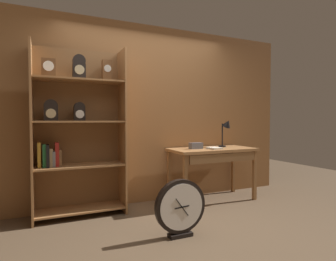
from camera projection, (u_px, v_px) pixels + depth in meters
ground_plane at (190, 235)px, 2.92m from camera, size 10.00×10.00×0.00m
back_wood_panel at (146, 114)px, 4.10m from camera, size 4.80×0.05×2.60m
bookshelf at (77, 131)px, 3.47m from camera, size 1.11×0.39×2.12m
workbench at (213, 155)px, 4.14m from camera, size 1.29×0.61×0.78m
desk_lamp at (226, 127)px, 4.35m from camera, size 0.19×0.20×0.45m
toolbox_small at (196, 146)px, 4.07m from camera, size 0.19×0.10×0.09m
open_repair_manual at (215, 148)px, 4.05m from camera, size 0.16×0.22×0.02m
round_clock_large at (180, 208)px, 2.85m from camera, size 0.56×0.11×0.60m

